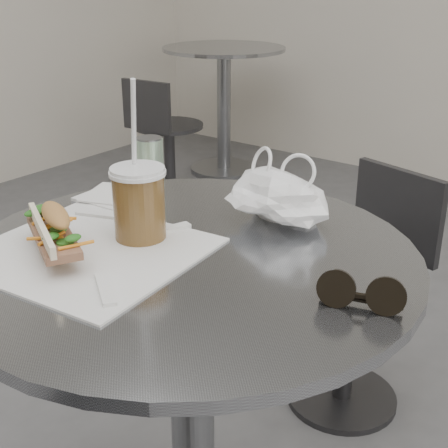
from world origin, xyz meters
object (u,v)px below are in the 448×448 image
Objects in this scene: bg_table at (224,95)px; chair_far at (358,305)px; cafe_table at (192,389)px; drink_can at (150,163)px; bg_chair at (165,150)px; sunglasses at (361,295)px; banh_mi at (55,232)px; iced_coffee at (139,203)px.

bg_table reaches higher than chair_far.
cafe_table is 7.08× the size of drink_can.
bg_table is at bearing 126.03° from cafe_table.
bg_chair is at bearing -80.57° from bg_table.
sunglasses is at bearing 0.86° from cafe_table.
cafe_table is 3.11× the size of banh_mi.
sunglasses is (0.30, 0.00, 0.30)m from cafe_table.
bg_chair is 2.42× the size of iced_coffee.
drink_can reaches higher than chair_far.
bg_table is 1.10× the size of chair_far.
banh_mi reaches higher than cafe_table.
bg_chair is at bearing 131.56° from iced_coffee.
bg_table is 2.69m from iced_coffee.
cafe_table is 0.36m from iced_coffee.
cafe_table is 2.72m from bg_table.
iced_coffee is (-0.10, -0.01, 0.34)m from cafe_table.
sunglasses is at bearing -18.67° from drink_can.
drink_can is (-0.11, 0.34, 0.01)m from banh_mi.
banh_mi is (1.44, -2.34, 0.31)m from bg_table.
chair_far is 5.56× the size of sunglasses.
chair_far is 6.24× the size of drink_can.
iced_coffee reaches higher than cafe_table.
bg_chair is at bearing -14.18° from chair_far.
iced_coffee is at bearing 92.04° from banh_mi.
cafe_table is at bearing 106.11° from chair_far.
sunglasses is 1.12× the size of drink_can.
cafe_table is 0.74m from chair_far.
bg_chair is at bearing 120.83° from sunglasses.
bg_chair is 2.16m from iced_coffee.
bg_table is 2.92m from sunglasses.
iced_coffee reaches higher than drink_can.
bg_table is at bearing 112.70° from sunglasses.
drink_can is (-0.17, 0.21, -0.01)m from iced_coffee.
banh_mi is 2.03× the size of sunglasses.
bg_table is at bearing 95.01° from bg_chair.
banh_mi reaches higher than chair_far.
bg_table is 2.76m from banh_mi.
chair_far reaches higher than bg_chair.
cafe_table is 0.47m from drink_can.
chair_far is 0.91m from sunglasses.
chair_far is at bearing 108.14° from banh_mi.
bg_table is 6.89× the size of drink_can.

